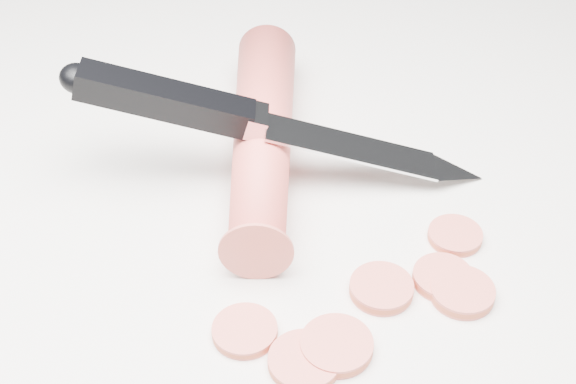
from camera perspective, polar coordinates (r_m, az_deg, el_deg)
ground at (r=0.45m, az=0.21°, el=-5.99°), size 2.40×2.40×0.00m
carrot at (r=0.51m, az=-1.83°, el=4.04°), size 0.16×0.18×0.04m
carrot_slice_0 at (r=0.41m, az=1.17°, el=-11.92°), size 0.04×0.04×0.01m
carrot_slice_1 at (r=0.42m, az=-3.10°, el=-9.83°), size 0.03×0.03×0.01m
carrot_slice_2 at (r=0.44m, az=6.66°, el=-6.82°), size 0.04×0.04×0.01m
carrot_slice_3 at (r=0.46m, az=10.95°, el=-6.00°), size 0.03×0.03×0.01m
carrot_slice_4 at (r=0.48m, az=11.80°, el=-3.05°), size 0.03×0.03×0.01m
carrot_slice_5 at (r=0.42m, az=3.48°, el=-10.84°), size 0.04×0.04×0.01m
carrot_slice_6 at (r=0.45m, az=12.28°, el=-6.97°), size 0.04×0.04×0.01m
kitchen_knife at (r=0.49m, az=-0.54°, el=4.98°), size 0.22×0.19×0.08m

